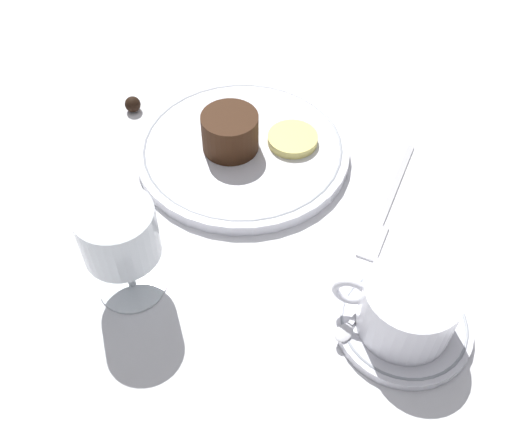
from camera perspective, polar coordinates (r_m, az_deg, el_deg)
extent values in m
plane|color=white|center=(0.70, -1.11, 4.55)|extent=(3.00, 3.00, 0.00)
cylinder|color=white|center=(0.73, -1.25, 7.04)|extent=(0.26, 0.26, 0.01)
torus|color=#999EA8|center=(0.72, -1.26, 7.37)|extent=(0.24, 0.24, 0.00)
cylinder|color=white|center=(0.59, 13.82, -9.28)|extent=(0.13, 0.13, 0.01)
torus|color=#999EA8|center=(0.59, 13.89, -9.08)|extent=(0.12, 0.12, 0.00)
cylinder|color=white|center=(0.56, 14.30, -7.71)|extent=(0.09, 0.09, 0.06)
cylinder|color=#331E0F|center=(0.56, 14.37, -7.50)|extent=(0.08, 0.08, 0.05)
torus|color=white|center=(0.56, 8.99, -6.39)|extent=(0.03, 0.01, 0.04)
cube|color=silver|center=(0.60, 11.25, -6.34)|extent=(0.04, 0.09, 0.00)
ellipsoid|color=silver|center=(0.57, 8.36, -10.22)|extent=(0.02, 0.03, 0.00)
cylinder|color=silver|center=(0.62, -11.67, -5.67)|extent=(0.07, 0.07, 0.01)
cylinder|color=silver|center=(0.59, -12.10, -4.11)|extent=(0.01, 0.01, 0.05)
cylinder|color=silver|center=(0.55, -13.01, -0.81)|extent=(0.07, 0.07, 0.06)
cylinder|color=maroon|center=(0.56, -12.82, -1.49)|extent=(0.06, 0.06, 0.03)
cube|color=silver|center=(0.71, 13.21, 3.85)|extent=(0.03, 0.14, 0.01)
cube|color=silver|center=(0.65, 11.05, -1.59)|extent=(0.03, 0.05, 0.01)
cylinder|color=#381E0F|center=(0.70, -2.49, 8.74)|extent=(0.07, 0.07, 0.05)
cylinder|color=#EFE075|center=(0.72, 3.51, 8.08)|extent=(0.06, 0.06, 0.01)
sphere|color=black|center=(0.80, -11.66, 11.11)|extent=(0.02, 0.02, 0.02)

